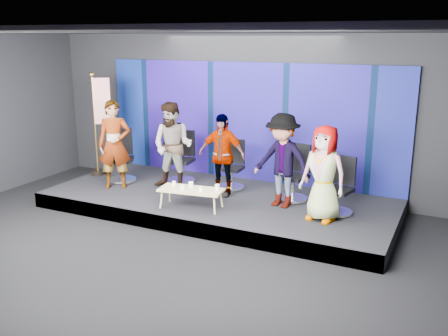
{
  "coord_description": "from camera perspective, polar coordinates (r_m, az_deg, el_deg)",
  "views": [
    {
      "loc": [
        4.32,
        -6.13,
        3.44
      ],
      "look_at": [
        0.18,
        2.4,
        0.93
      ],
      "focal_mm": 40.0,
      "sensor_mm": 36.0,
      "label": 1
    }
  ],
  "objects": [
    {
      "name": "chair_e",
      "position": [
        9.32,
        12.99,
        -3.03
      ],
      "size": [
        0.7,
        0.7,
        1.04
      ],
      "rotation": [
        0.0,
        0.0,
        -0.22
      ],
      "color": "silver",
      "rests_on": "riser"
    },
    {
      "name": "chair_c",
      "position": [
        10.58,
        0.92,
        -0.52
      ],
      "size": [
        0.62,
        0.62,
        1.03
      ],
      "rotation": [
        0.0,
        0.0,
        0.07
      ],
      "color": "silver",
      "rests_on": "riser"
    },
    {
      "name": "panelist_b",
      "position": [
        10.5,
        -5.87,
        2.53
      ],
      "size": [
        0.96,
        0.79,
        1.83
      ],
      "primitive_type": "imported",
      "rotation": [
        0.0,
        0.0,
        0.11
      ],
      "color": "black",
      "rests_on": "riser"
    },
    {
      "name": "chair_d",
      "position": [
        9.93,
        8.06,
        -1.56
      ],
      "size": [
        0.73,
        0.73,
        1.1
      ],
      "rotation": [
        0.0,
        0.0,
        -0.19
      ],
      "color": "silver",
      "rests_on": "riser"
    },
    {
      "name": "room_walls",
      "position": [
        7.57,
        -9.27,
        6.97
      ],
      "size": [
        10.02,
        8.02,
        3.51
      ],
      "color": "black",
      "rests_on": "ground"
    },
    {
      "name": "flag_stand",
      "position": [
        11.76,
        -13.99,
        5.16
      ],
      "size": [
        0.52,
        0.35,
        2.37
      ],
      "rotation": [
        0.0,
        0.0,
        0.5
      ],
      "color": "black",
      "rests_on": "riser"
    },
    {
      "name": "panelist_a",
      "position": [
        10.74,
        -12.41,
        2.62
      ],
      "size": [
        0.81,
        0.73,
        1.87
      ],
      "primitive_type": "imported",
      "rotation": [
        0.0,
        0.0,
        0.54
      ],
      "color": "black",
      "rests_on": "riser"
    },
    {
      "name": "coffee_table",
      "position": [
        9.37,
        -3.77,
        -2.58
      ],
      "size": [
        1.26,
        0.67,
        0.37
      ],
      "rotation": [
        0.0,
        0.0,
        0.14
      ],
      "color": "tan",
      "rests_on": "riser"
    },
    {
      "name": "riser",
      "position": [
        10.2,
        -0.66,
        -4.0
      ],
      "size": [
        7.0,
        3.0,
        0.3
      ],
      "primitive_type": "cube",
      "color": "black",
      "rests_on": "ground"
    },
    {
      "name": "panelist_d",
      "position": [
        9.36,
        6.66,
        0.84
      ],
      "size": [
        1.26,
        0.87,
        1.78
      ],
      "primitive_type": "imported",
      "rotation": [
        0.0,
        0.0,
        -0.19
      ],
      "color": "black",
      "rests_on": "riser"
    },
    {
      "name": "mug_b",
      "position": [
        9.33,
        -4.76,
        -2.18
      ],
      "size": [
        0.08,
        0.08,
        0.1
      ],
      "primitive_type": "cylinder",
      "color": "white",
      "rests_on": "coffee_table"
    },
    {
      "name": "panelist_e",
      "position": [
        8.78,
        11.32,
        -0.62
      ],
      "size": [
        0.92,
        0.7,
        1.69
      ],
      "primitive_type": "imported",
      "rotation": [
        0.0,
        0.0,
        -0.22
      ],
      "color": "black",
      "rests_on": "riser"
    },
    {
      "name": "backdrop",
      "position": [
        11.12,
        2.67,
        5.29
      ],
      "size": [
        7.0,
        0.08,
        2.6
      ],
      "primitive_type": "cube",
      "color": "navy",
      "rests_on": "riser"
    },
    {
      "name": "chair_b",
      "position": [
        11.09,
        -4.84,
        0.33
      ],
      "size": [
        0.7,
        0.7,
        1.13
      ],
      "rotation": [
        0.0,
        0.0,
        0.11
      ],
      "color": "silver",
      "rests_on": "riser"
    },
    {
      "name": "mug_d",
      "position": [
        9.2,
        -2.64,
        -2.42
      ],
      "size": [
        0.07,
        0.07,
        0.08
      ],
      "primitive_type": "cylinder",
      "color": "white",
      "rests_on": "coffee_table"
    },
    {
      "name": "mug_c",
      "position": [
        9.45,
        -3.8,
        -1.9
      ],
      "size": [
        0.09,
        0.09,
        0.11
      ],
      "primitive_type": "cylinder",
      "color": "white",
      "rests_on": "coffee_table"
    },
    {
      "name": "panelist_c",
      "position": [
        10.02,
        -0.27,
        1.52
      ],
      "size": [
        1.0,
        0.47,
        1.67
      ],
      "primitive_type": "imported",
      "rotation": [
        0.0,
        0.0,
        0.07
      ],
      "color": "black",
      "rests_on": "riser"
    },
    {
      "name": "chair_a",
      "position": [
        11.34,
        -11.6,
        0.43
      ],
      "size": [
        0.89,
        0.89,
        1.15
      ],
      "rotation": [
        0.0,
        0.0,
        0.54
      ],
      "color": "silver",
      "rests_on": "riser"
    },
    {
      "name": "mug_a",
      "position": [
        9.58,
        -5.73,
        -1.77
      ],
      "size": [
        0.07,
        0.07,
        0.09
      ],
      "primitive_type": "cylinder",
      "color": "white",
      "rests_on": "coffee_table"
    },
    {
      "name": "ground",
      "position": [
        8.25,
        -8.57,
        -9.99
      ],
      "size": [
        10.0,
        10.0,
        0.0
      ],
      "primitive_type": "plane",
      "color": "black",
      "rests_on": "ground"
    },
    {
      "name": "mug_e",
      "position": [
        9.27,
        -0.78,
        -2.21
      ],
      "size": [
        0.09,
        0.09,
        0.1
      ],
      "primitive_type": "cylinder",
      "color": "white",
      "rests_on": "coffee_table"
    }
  ]
}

